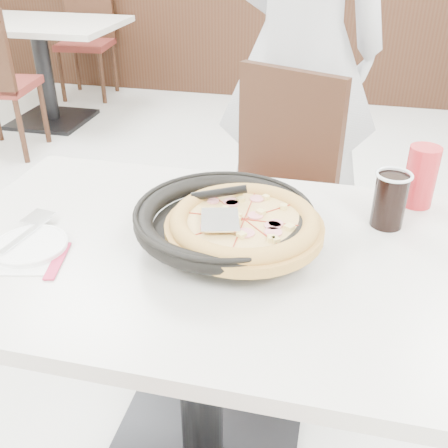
% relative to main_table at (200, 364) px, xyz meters
% --- Properties ---
extents(floor, '(7.00, 7.00, 0.00)m').
position_rel_main_table_xyz_m(floor, '(0.01, 0.13, -0.38)').
color(floor, beige).
rests_on(floor, ground).
extents(wainscot_back, '(5.90, 0.03, 1.10)m').
position_rel_main_table_xyz_m(wainscot_back, '(0.01, 3.61, 0.18)').
color(wainscot_back, black).
rests_on(wainscot_back, floor).
extents(main_table, '(1.26, 0.90, 0.75)m').
position_rel_main_table_xyz_m(main_table, '(0.00, 0.00, 0.00)').
color(main_table, beige).
rests_on(main_table, floor).
extents(chair_far, '(0.55, 0.55, 0.95)m').
position_rel_main_table_xyz_m(chair_far, '(0.03, 0.68, 0.10)').
color(chair_far, black).
rests_on(chair_far, floor).
extents(trivet, '(0.12, 0.12, 0.04)m').
position_rel_main_table_xyz_m(trivet, '(0.11, 0.05, 0.39)').
color(trivet, black).
rests_on(trivet, main_table).
extents(pizza_pan, '(0.35, 0.35, 0.01)m').
position_rel_main_table_xyz_m(pizza_pan, '(0.06, 0.03, 0.42)').
color(pizza_pan, black).
rests_on(pizza_pan, trivet).
extents(pizza, '(0.38, 0.38, 0.02)m').
position_rel_main_table_xyz_m(pizza, '(0.11, 0.01, 0.44)').
color(pizza, '#B58841').
rests_on(pizza, pizza_pan).
extents(pizza_server, '(0.10, 0.12, 0.00)m').
position_rel_main_table_xyz_m(pizza_server, '(0.06, -0.03, 0.47)').
color(pizza_server, silver).
rests_on(pizza_server, pizza).
extents(napkin, '(0.17, 0.17, 0.00)m').
position_rel_main_table_xyz_m(napkin, '(-0.35, -0.13, 0.38)').
color(napkin, white).
rests_on(napkin, main_table).
extents(side_plate, '(0.18, 0.18, 0.01)m').
position_rel_main_table_xyz_m(side_plate, '(-0.36, -0.10, 0.38)').
color(side_plate, white).
rests_on(side_plate, napkin).
extents(fork, '(0.04, 0.18, 0.00)m').
position_rel_main_table_xyz_m(fork, '(-0.39, -0.07, 0.39)').
color(fork, silver).
rests_on(fork, side_plate).
extents(cola_glass, '(0.08, 0.08, 0.13)m').
position_rel_main_table_xyz_m(cola_glass, '(0.43, 0.20, 0.44)').
color(cola_glass, black).
rests_on(cola_glass, main_table).
extents(red_cup, '(0.09, 0.09, 0.16)m').
position_rel_main_table_xyz_m(red_cup, '(0.50, 0.33, 0.45)').
color(red_cup, '#B01E24').
rests_on(red_cup, main_table).
extents(diner_person, '(0.74, 0.54, 1.89)m').
position_rel_main_table_xyz_m(diner_person, '(0.10, 1.20, 0.57)').
color(diner_person, '#BABAC0').
rests_on(diner_person, floor).
extents(bg_table_left, '(1.28, 0.92, 0.75)m').
position_rel_main_table_xyz_m(bg_table_left, '(-1.94, 2.60, 0.00)').
color(bg_table_left, beige).
rests_on(bg_table_left, floor).
extents(bg_chair_left_far, '(0.46, 0.46, 0.95)m').
position_rel_main_table_xyz_m(bg_chair_left_far, '(-1.93, 3.29, 0.10)').
color(bg_chair_left_far, black).
rests_on(bg_chair_left_far, floor).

